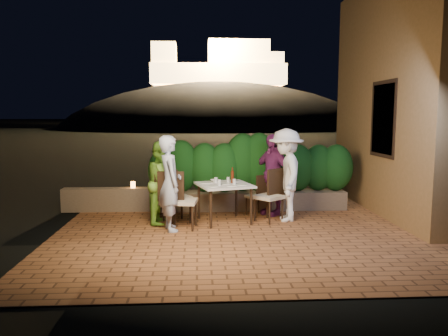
{
  "coord_description": "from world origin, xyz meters",
  "views": [
    {
      "loc": [
        -0.93,
        -7.18,
        2.09
      ],
      "look_at": [
        -0.45,
        1.28,
        1.05
      ],
      "focal_mm": 35.0,
      "sensor_mm": 36.0,
      "label": 1
    }
  ],
  "objects": [
    {
      "name": "diner_white",
      "position": [
        0.77,
        1.23,
        0.91
      ],
      "size": [
        0.73,
        1.21,
        1.82
      ],
      "primitive_type": "imported",
      "rotation": [
        0.0,
        0.0,
        -1.62
      ],
      "color": "white",
      "rests_on": "ground"
    },
    {
      "name": "glass_se",
      "position": [
        -0.36,
        1.35,
        0.81
      ],
      "size": [
        0.07,
        0.07,
        0.11
      ],
      "primitive_type": "cylinder",
      "color": "silver",
      "rests_on": "dining_table"
    },
    {
      "name": "building_wall",
      "position": [
        3.6,
        2.0,
        2.5
      ],
      "size": [
        1.6,
        5.0,
        5.0
      ],
      "primitive_type": "cube",
      "color": "olive",
      "rests_on": "ground"
    },
    {
      "name": "plate_sw",
      "position": [
        -0.79,
        1.3,
        0.76
      ],
      "size": [
        0.24,
        0.24,
        0.01
      ],
      "primitive_type": "cylinder",
      "color": "white",
      "rests_on": "dining_table"
    },
    {
      "name": "window_pane",
      "position": [
        2.82,
        1.5,
        2.0
      ],
      "size": [
        0.08,
        1.0,
        1.4
      ],
      "primitive_type": "cube",
      "color": "black",
      "rests_on": "building_wall"
    },
    {
      "name": "chair_left_back",
      "position": [
        -1.38,
        1.19,
        0.52
      ],
      "size": [
        0.65,
        0.65,
        1.03
      ],
      "primitive_type": null,
      "rotation": [
        0.0,
        0.0,
        0.48
      ],
      "color": "black",
      "rests_on": "ground"
    },
    {
      "name": "hill",
      "position": [
        2.0,
        60.0,
        -4.0
      ],
      "size": [
        52.0,
        40.0,
        22.0
      ],
      "primitive_type": "ellipsoid",
      "color": "black",
      "rests_on": "ground"
    },
    {
      "name": "diner_blue",
      "position": [
        -1.46,
        0.62,
        0.86
      ],
      "size": [
        0.56,
        0.72,
        1.73
      ],
      "primitive_type": "imported",
      "rotation": [
        0.0,
        0.0,
        1.83
      ],
      "color": "#A9B9D9",
      "rests_on": "ground"
    },
    {
      "name": "plate_ne",
      "position": [
        -0.12,
        1.04,
        0.76
      ],
      "size": [
        0.2,
        0.2,
        0.01
      ],
      "primitive_type": "cylinder",
      "color": "white",
      "rests_on": "dining_table"
    },
    {
      "name": "terrace_floor",
      "position": [
        0.0,
        0.5,
        -0.07
      ],
      "size": [
        7.0,
        6.0,
        0.15
      ],
      "primitive_type": "cube",
      "color": "brown",
      "rests_on": "ground"
    },
    {
      "name": "glass_ne",
      "position": [
        -0.26,
        1.12,
        0.8
      ],
      "size": [
        0.06,
        0.06,
        0.11
      ],
      "primitive_type": "cylinder",
      "color": "silver",
      "rests_on": "dining_table"
    },
    {
      "name": "plate_nw",
      "position": [
        -0.67,
        0.89,
        0.76
      ],
      "size": [
        0.19,
        0.19,
        0.01
      ],
      "primitive_type": "cylinder",
      "color": "white",
      "rests_on": "dining_table"
    },
    {
      "name": "window_frame",
      "position": [
        2.81,
        1.5,
        2.0
      ],
      "size": [
        0.06,
        1.15,
        1.55
      ],
      "primitive_type": "cube",
      "color": "black",
      "rests_on": "building_wall"
    },
    {
      "name": "hedge",
      "position": [
        0.2,
        2.3,
        0.95
      ],
      "size": [
        4.0,
        0.7,
        1.1
      ],
      "primitive_type": null,
      "color": "#113D11",
      "rests_on": "planter"
    },
    {
      "name": "plate_centre",
      "position": [
        -0.42,
        1.15,
        0.76
      ],
      "size": [
        0.21,
        0.21,
        0.01
      ],
      "primitive_type": "cylinder",
      "color": "white",
      "rests_on": "dining_table"
    },
    {
      "name": "fortress",
      "position": [
        2.0,
        60.0,
        10.5
      ],
      "size": [
        26.0,
        8.0,
        8.0
      ],
      "primitive_type": null,
      "color": "#FFCC7A",
      "rests_on": "hill"
    },
    {
      "name": "glass_nw",
      "position": [
        -0.56,
        0.99,
        0.81
      ],
      "size": [
        0.07,
        0.07,
        0.11
      ],
      "primitive_type": "cylinder",
      "color": "silver",
      "rests_on": "dining_table"
    },
    {
      "name": "dining_table",
      "position": [
        -0.45,
        1.18,
        0.38
      ],
      "size": [
        1.2,
        1.2,
        0.75
      ],
      "primitive_type": null,
      "rotation": [
        0.0,
        0.0,
        0.28
      ],
      "color": "white",
      "rests_on": "ground"
    },
    {
      "name": "chair_right_back",
      "position": [
        0.26,
        1.68,
        0.42
      ],
      "size": [
        0.53,
        0.53,
        0.84
      ],
      "primitive_type": null,
      "rotation": [
        0.0,
        0.0,
        3.67
      ],
      "color": "black",
      "rests_on": "ground"
    },
    {
      "name": "beer_bottle",
      "position": [
        -0.28,
        1.28,
        0.91
      ],
      "size": [
        0.06,
        0.06,
        0.31
      ],
      "primitive_type": null,
      "color": "#521E0D",
      "rests_on": "dining_table"
    },
    {
      "name": "plate_se",
      "position": [
        -0.23,
        1.47,
        0.76
      ],
      "size": [
        0.23,
        0.23,
        0.01
      ],
      "primitive_type": "cylinder",
      "color": "white",
      "rests_on": "dining_table"
    },
    {
      "name": "ground",
      "position": [
        0.0,
        0.0,
        -0.02
      ],
      "size": [
        400.0,
        400.0,
        0.0
      ],
      "primitive_type": "plane",
      "color": "black",
      "rests_on": "ground"
    },
    {
      "name": "parapet",
      "position": [
        -2.8,
        2.3,
        0.25
      ],
      "size": [
        2.2,
        0.3,
        0.5
      ],
      "primitive_type": "cube",
      "color": "brown",
      "rests_on": "ground"
    },
    {
      "name": "parapet_lamp",
      "position": [
        -2.38,
        2.3,
        0.57
      ],
      "size": [
        0.1,
        0.1,
        0.14
      ],
      "primitive_type": "cylinder",
      "color": "orange",
      "rests_on": "parapet"
    },
    {
      "name": "chair_right_front",
      "position": [
        0.42,
        1.17,
        0.51
      ],
      "size": [
        0.67,
        0.67,
        1.02
      ],
      "primitive_type": null,
      "rotation": [
        0.0,
        0.0,
        3.85
      ],
      "color": "black",
      "rests_on": "ground"
    },
    {
      "name": "plate_front",
      "position": [
        -0.31,
        0.93,
        0.76
      ],
      "size": [
        0.21,
        0.21,
        0.01
      ],
      "primitive_type": "cylinder",
      "color": "white",
      "rests_on": "dining_table"
    },
    {
      "name": "glass_sw",
      "position": [
        -0.61,
        1.32,
        0.81
      ],
      "size": [
        0.06,
        0.06,
        0.11
      ],
      "primitive_type": "cylinder",
      "color": "silver",
      "rests_on": "dining_table"
    },
    {
      "name": "diner_green",
      "position": [
        -1.63,
        1.16,
        0.8
      ],
      "size": [
        0.69,
        0.84,
        1.59
      ],
      "primitive_type": "imported",
      "rotation": [
        0.0,
        0.0,
        1.46
      ],
      "color": "#8BD943",
      "rests_on": "ground"
    },
    {
      "name": "chair_left_front",
      "position": [
        -1.23,
        0.73,
        0.53
      ],
      "size": [
        0.55,
        0.55,
        1.06
      ],
      "primitive_type": null,
      "rotation": [
        0.0,
        0.0,
        -0.13
      ],
      "color": "black",
      "rests_on": "ground"
    },
    {
      "name": "bowl",
      "position": [
        -0.62,
        1.48,
        0.77
      ],
      "size": [
        0.23,
        0.23,
        0.04
      ],
      "primitive_type": "imported",
      "rotation": [
        0.0,
        0.0,
        0.31
      ],
      "color": "white",
      "rests_on": "dining_table"
    },
    {
      "name": "planter",
      "position": [
        0.2,
        2.3,
        0.2
      ],
      "size": [
        4.2,
        0.55,
        0.4
      ],
      "primitive_type": "cube",
      "color": "brown",
      "rests_on": "ground"
    },
    {
      "name": "diner_purple",
      "position": [
        0.58,
        1.75,
        0.85
      ],
      "size": [
        0.93,
        1.04,
        1.7
      ],
      "primitive_type": "imported",
      "rotation": [
        0.0,
        0.0,
        -0.93
      ],
      "color": "#7B2972",
      "rests_on": "ground"
    }
  ]
}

